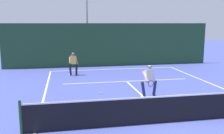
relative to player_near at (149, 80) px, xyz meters
The scene contains 11 objects.
ground_plane 3.26m from the player_near, 94.40° to the right, with size 80.00×80.00×0.00m, color #4752A5.
court_line_baseline_far 7.63m from the player_near, 91.82° to the left, with size 9.39×0.10×0.01m, color white.
court_line_sideline_left 5.91m from the player_near, 147.52° to the right, with size 0.10×21.45×0.01m, color white.
court_line_service 3.52m from the player_near, 94.05° to the left, with size 7.65×0.10×0.01m, color white.
court_line_centre 0.88m from the player_near, 166.23° to the left, with size 0.10×6.40×0.01m, color white.
tennis_net 3.17m from the player_near, 94.40° to the right, with size 10.29×0.09×1.11m.
player_near is the anchor object (origin of this frame).
player_far 6.71m from the player_near, 119.87° to the left, with size 0.78×0.87×1.55m.
tennis_ball 2.53m from the player_near, 155.45° to the left, with size 0.07×0.07×0.07m, color #D1E033.
back_fence_windscreen 9.15m from the player_near, 91.52° to the left, with size 16.81×0.12×3.48m, color #204127.
light_pole 11.84m from the player_near, 99.69° to the left, with size 0.55×0.44×7.60m.
Camera 1 is at (-3.69, -8.00, 3.49)m, focal length 40.58 mm.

